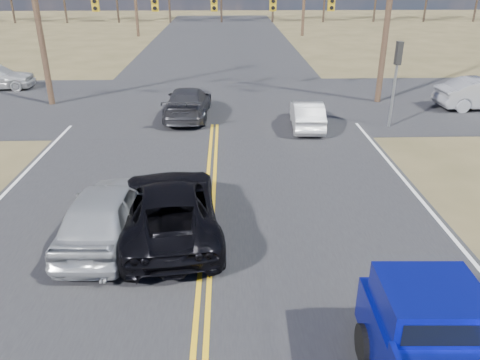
{
  "coord_description": "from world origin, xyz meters",
  "views": [
    {
      "loc": [
        0.59,
        -7.36,
        6.83
      ],
      "look_at": [
        0.93,
        4.35,
        1.5
      ],
      "focal_mm": 35.0,
      "sensor_mm": 36.0,
      "label": 1
    }
  ],
  "objects_px": {
    "black_suv": "(170,208)",
    "white_car_queue": "(307,114)",
    "dgrey_car_queue": "(188,103)",
    "silver_suv": "(106,212)"
  },
  "relations": [
    {
      "from": "black_suv",
      "to": "white_car_queue",
      "type": "relative_size",
      "value": 1.42
    },
    {
      "from": "black_suv",
      "to": "dgrey_car_queue",
      "type": "distance_m",
      "value": 11.23
    },
    {
      "from": "silver_suv",
      "to": "white_car_queue",
      "type": "xyz_separation_m",
      "value": [
        7.01,
        9.64,
        -0.17
      ]
    },
    {
      "from": "silver_suv",
      "to": "dgrey_car_queue",
      "type": "xyz_separation_m",
      "value": [
        1.36,
        11.5,
        -0.07
      ]
    },
    {
      "from": "white_car_queue",
      "to": "silver_suv",
      "type": "bearing_deg",
      "value": 57.71
    },
    {
      "from": "black_suv",
      "to": "silver_suv",
      "type": "bearing_deg",
      "value": 2.26
    },
    {
      "from": "dgrey_car_queue",
      "to": "silver_suv",
      "type": "bearing_deg",
      "value": 85.68
    },
    {
      "from": "dgrey_car_queue",
      "to": "white_car_queue",
      "type": "bearing_deg",
      "value": 164.16
    },
    {
      "from": "white_car_queue",
      "to": "dgrey_car_queue",
      "type": "relative_size",
      "value": 0.76
    },
    {
      "from": "black_suv",
      "to": "white_car_queue",
      "type": "xyz_separation_m",
      "value": [
        5.31,
        9.36,
        -0.13
      ]
    }
  ]
}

